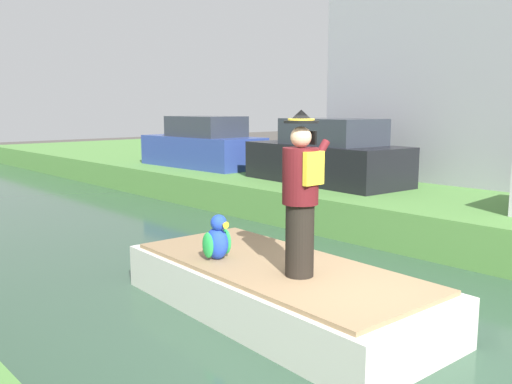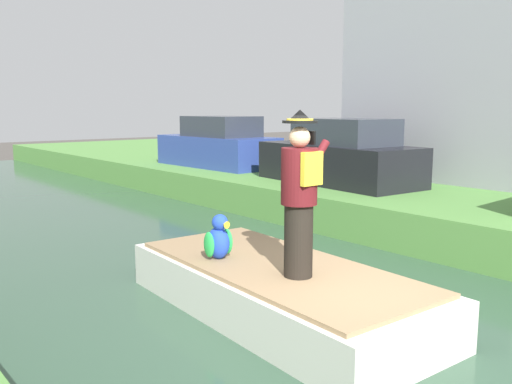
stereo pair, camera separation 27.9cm
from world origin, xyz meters
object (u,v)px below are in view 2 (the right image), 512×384
object	(u,v)px
person_pirate	(300,195)
parked_car_blue	(218,145)
parrot_plush	(219,240)
parked_car_dark	(340,156)
boat	(277,289)

from	to	relation	value
person_pirate	parked_car_blue	size ratio (longest dim) A/B	0.46
parked_car_blue	parrot_plush	bearing A→B (deg)	-125.75
parked_car_dark	parked_car_blue	xyz separation A→B (m)	(0.00, 4.84, 0.00)
parrot_plush	parked_car_blue	world-z (taller)	parked_car_blue
boat	parked_car_dark	distance (m)	6.58
boat	person_pirate	size ratio (longest dim) A/B	2.32
parked_car_dark	parked_car_blue	bearing A→B (deg)	90.00
person_pirate	parrot_plush	xyz separation A→B (m)	(-0.27, 1.16, -0.68)
parked_car_dark	person_pirate	bearing A→B (deg)	-142.02
parrot_plush	person_pirate	bearing A→B (deg)	-76.89
boat	parked_car_blue	size ratio (longest dim) A/B	1.06
parked_car_dark	boat	bearing A→B (deg)	-144.78
person_pirate	parked_car_blue	distance (m)	10.59
person_pirate	parked_car_blue	bearing A→B (deg)	58.17
parked_car_dark	parked_car_blue	size ratio (longest dim) A/B	1.02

